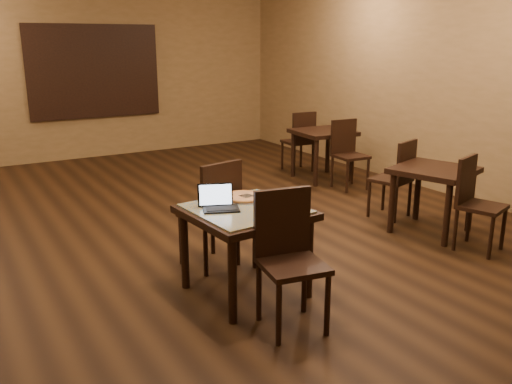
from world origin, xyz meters
TOP-DOWN VIEW (x-y plane):
  - ground at (0.00, 0.00)m, footprint 10.00×10.00m
  - wall_back at (0.00, 5.00)m, footprint 8.00×0.02m
  - wall_right at (4.00, 0.00)m, footprint 0.02×10.00m
  - mural at (0.50, 4.96)m, footprint 2.34×0.05m
  - tiled_table at (0.01, -1.30)m, footprint 0.99×0.99m
  - chair_main_near at (0.03, -1.91)m, footprint 0.52×0.52m
  - chair_main_far at (0.03, -0.69)m, footprint 0.53×0.53m
  - laptop at (-0.19, -1.21)m, footprint 0.35×0.32m
  - plate at (0.23, -1.48)m, footprint 0.25×0.25m
  - pizza_slice at (0.23, -1.48)m, footprint 0.25×0.25m
  - pizza_pan at (0.13, -1.06)m, footprint 0.37×0.37m
  - pizza_whole at (0.13, -1.06)m, footprint 0.36×0.36m
  - spatula at (0.15, -1.08)m, footprint 0.15×0.27m
  - napkin_roll at (0.41, -1.44)m, footprint 0.12×0.19m
  - other_table_a at (3.00, 1.51)m, footprint 0.87×0.87m
  - other_table_a_chair_near at (3.01, 0.93)m, footprint 0.46×0.46m
  - other_table_a_chair_far at (2.99, 2.09)m, footprint 0.46×0.46m
  - other_table_c at (2.56, -1.05)m, footprint 1.00×1.00m
  - other_table_c_chair_near at (2.54, -1.62)m, footprint 0.52×0.52m
  - other_table_c_chair_far at (2.59, -0.48)m, footprint 0.52×0.52m

SIDE VIEW (x-z plane):
  - ground at x=0.00m, z-range 0.00..0.00m
  - other_table_c_chair_near at x=2.54m, z-range 0.06..1.03m
  - other_table_c_chair_far at x=2.59m, z-range 0.06..1.03m
  - other_table_a_chair_near at x=3.01m, z-range 0.06..1.05m
  - other_table_a_chair_far at x=2.99m, z-range 0.06..1.05m
  - chair_main_near at x=0.03m, z-range 0.07..1.11m
  - chair_main_far at x=0.03m, z-range 0.07..1.11m
  - other_table_c at x=2.56m, z-range 0.25..0.99m
  - other_table_a at x=3.00m, z-range 0.25..1.02m
  - tiled_table at x=0.01m, z-range 0.28..1.04m
  - pizza_pan at x=0.13m, z-range 0.76..0.77m
  - plate at x=0.23m, z-range 0.76..0.78m
  - pizza_whole at x=0.13m, z-range 0.77..0.79m
  - napkin_roll at x=0.41m, z-range 0.76..0.81m
  - pizza_slice at x=0.23m, z-range 0.78..0.80m
  - spatula at x=0.15m, z-range 0.78..0.80m
  - laptop at x=-0.19m, z-range 0.72..0.91m
  - wall_back at x=0.00m, z-range 0.00..3.00m
  - wall_right at x=4.00m, z-range 0.00..3.00m
  - mural at x=0.50m, z-range 0.73..2.37m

